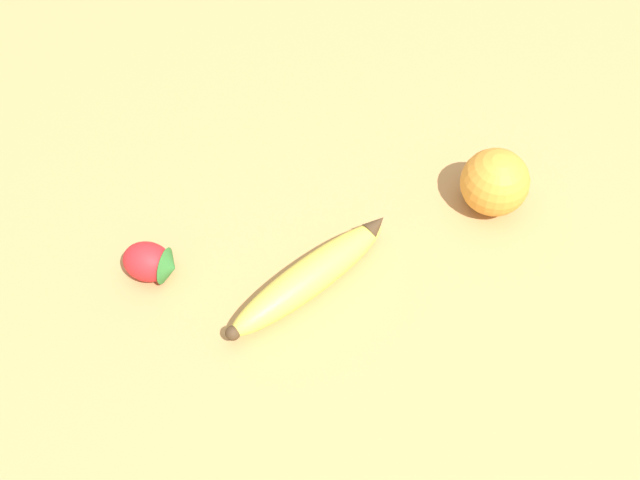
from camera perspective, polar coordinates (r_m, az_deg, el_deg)
ground_plane at (r=0.78m, az=8.03°, el=-6.91°), size 3.00×3.00×0.00m
banana at (r=0.78m, az=-0.74°, el=-2.78°), size 0.21×0.10×0.04m
orange at (r=0.85m, az=13.17°, el=4.31°), size 0.08×0.08×0.08m
strawberry at (r=0.81m, az=-12.73°, el=-1.69°), size 0.07×0.07×0.04m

